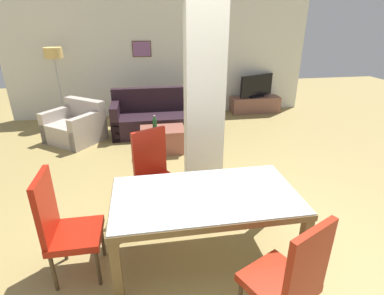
{
  "coord_description": "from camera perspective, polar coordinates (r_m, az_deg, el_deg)",
  "views": [
    {
      "loc": [
        -0.52,
        -2.35,
        2.28
      ],
      "look_at": [
        0.0,
        0.76,
        0.9
      ],
      "focal_mm": 28.0,
      "sensor_mm": 36.0,
      "label": 1
    }
  ],
  "objects": [
    {
      "name": "ground_plane",
      "position": [
        3.31,
        2.31,
        -19.91
      ],
      "size": [
        18.0,
        18.0,
        0.0
      ],
      "primitive_type": "plane",
      "color": "#9D874D"
    },
    {
      "name": "sofa",
      "position": [
        6.45,
        -5.45,
        5.61
      ],
      "size": [
        2.12,
        0.88,
        0.9
      ],
      "rotation": [
        0.0,
        0.0,
        3.14
      ],
      "color": "black",
      "rests_on": "ground_plane"
    },
    {
      "name": "dining_chair_far_left",
      "position": [
        3.65,
        -7.06,
        -4.58
      ],
      "size": [
        0.62,
        0.62,
        1.07
      ],
      "rotation": [
        0.0,
        0.0,
        -2.68
      ],
      "color": "#A11D0F",
      "rests_on": "ground_plane"
    },
    {
      "name": "divider_pillar",
      "position": [
        3.92,
        2.35,
        9.85
      ],
      "size": [
        0.5,
        0.29,
        2.7
      ],
      "color": "silver",
      "rests_on": "ground_plane"
    },
    {
      "name": "tv_screen",
      "position": [
        7.9,
        12.19,
        11.33
      ],
      "size": [
        0.96,
        0.45,
        0.56
      ],
      "rotation": [
        0.0,
        0.0,
        3.54
      ],
      "color": "black",
      "rests_on": "tv_stand"
    },
    {
      "name": "back_wall",
      "position": [
        7.55,
        -5.73,
        16.38
      ],
      "size": [
        7.2,
        0.09,
        2.7
      ],
      "color": "silver",
      "rests_on": "ground_plane"
    },
    {
      "name": "armchair",
      "position": [
        6.38,
        -21.23,
        3.63
      ],
      "size": [
        1.26,
        1.25,
        0.78
      ],
      "rotation": [
        0.0,
        0.0,
        2.48
      ],
      "color": "#B9ACA0",
      "rests_on": "ground_plane"
    },
    {
      "name": "dining_table",
      "position": [
        2.93,
        2.51,
        -11.25
      ],
      "size": [
        1.75,
        0.94,
        0.75
      ],
      "color": "brown",
      "rests_on": "ground_plane"
    },
    {
      "name": "tv_stand",
      "position": [
        8.01,
        11.9,
        8.02
      ],
      "size": [
        1.25,
        0.4,
        0.4
      ],
      "color": "#895849",
      "rests_on": "ground_plane"
    },
    {
      "name": "bottle",
      "position": [
        5.43,
        -7.13,
        4.62
      ],
      "size": [
        0.08,
        0.08,
        0.23
      ],
      "color": "#194C23",
      "rests_on": "coffee_table"
    },
    {
      "name": "dining_chair_near_right",
      "position": [
        2.44,
        18.13,
        -22.47
      ],
      "size": [
        0.61,
        0.61,
        1.07
      ],
      "rotation": [
        0.0,
        0.0,
        0.45
      ],
      "color": "#9D220F",
      "rests_on": "ground_plane"
    },
    {
      "name": "dining_chair_head_left",
      "position": [
        3.01,
        -23.29,
        -13.34
      ],
      "size": [
        0.46,
        0.46,
        1.07
      ],
      "rotation": [
        0.0,
        0.0,
        -1.57
      ],
      "color": "#A11A0C",
      "rests_on": "ground_plane"
    },
    {
      "name": "floor_lamp",
      "position": [
        7.27,
        -24.73,
        14.9
      ],
      "size": [
        0.37,
        0.37,
        1.7
      ],
      "color": "#B7B7BC",
      "rests_on": "ground_plane"
    },
    {
      "name": "coffee_table",
      "position": [
        5.49,
        -5.54,
        1.49
      ],
      "size": [
        0.8,
        0.54,
        0.44
      ],
      "color": "brown",
      "rests_on": "ground_plane"
    }
  ]
}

